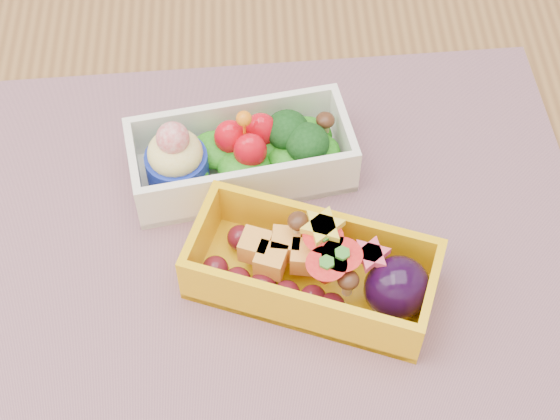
{
  "coord_description": "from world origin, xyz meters",
  "views": [
    {
      "loc": [
        -0.05,
        -0.39,
        1.37
      ],
      "look_at": [
        -0.03,
        0.02,
        0.79
      ],
      "focal_mm": 56.12,
      "sensor_mm": 36.0,
      "label": 1
    }
  ],
  "objects_px": {
    "placemat": "(271,242)",
    "bento_white": "(240,155)",
    "table": "(310,313)",
    "bento_yellow": "(317,270)"
  },
  "relations": [
    {
      "from": "bento_white",
      "to": "bento_yellow",
      "type": "xyz_separation_m",
      "value": [
        0.06,
        -0.12,
        0.0
      ]
    },
    {
      "from": "placemat",
      "to": "bento_white",
      "type": "distance_m",
      "value": 0.08
    },
    {
      "from": "placemat",
      "to": "table",
      "type": "bearing_deg",
      "value": -23.67
    },
    {
      "from": "table",
      "to": "placemat",
      "type": "height_order",
      "value": "placemat"
    },
    {
      "from": "table",
      "to": "bento_white",
      "type": "relative_size",
      "value": 5.97
    },
    {
      "from": "table",
      "to": "placemat",
      "type": "xyz_separation_m",
      "value": [
        -0.03,
        0.02,
        0.1
      ]
    },
    {
      "from": "table",
      "to": "bento_white",
      "type": "height_order",
      "value": "bento_white"
    },
    {
      "from": "table",
      "to": "placemat",
      "type": "bearing_deg",
      "value": 156.33
    },
    {
      "from": "table",
      "to": "placemat",
      "type": "distance_m",
      "value": 0.11
    },
    {
      "from": "table",
      "to": "bento_yellow",
      "type": "height_order",
      "value": "bento_yellow"
    }
  ]
}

